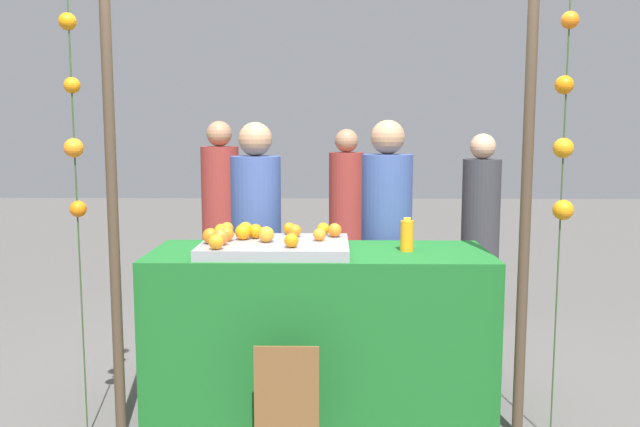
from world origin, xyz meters
TOP-DOWN VIEW (x-y plane):
  - ground_plane at (0.00, 0.00)m, footprint 24.00×24.00m
  - stall_counter at (0.00, 0.00)m, footprint 1.96×0.76m
  - orange_tray at (-0.25, -0.04)m, footprint 0.84×0.63m
  - orange_0 at (-0.57, 0.20)m, footprint 0.08×0.08m
  - orange_1 at (-0.54, -0.03)m, footprint 0.08×0.08m
  - orange_2 at (-0.15, 0.13)m, footprint 0.08×0.08m
  - orange_3 at (-0.38, 0.07)m, footprint 0.09×0.09m
  - orange_4 at (0.02, 0.21)m, footprint 0.08×0.08m
  - orange_5 at (-0.58, 0.08)m, footprint 0.09×0.09m
  - orange_6 at (-0.45, 0.15)m, footprint 0.09×0.09m
  - orange_7 at (-0.30, -0.06)m, footprint 0.09×0.09m
  - orange_8 at (-0.55, -0.17)m, footprint 0.09×0.09m
  - orange_9 at (-0.61, -0.12)m, footprint 0.09×0.09m
  - orange_10 at (-0.15, -0.23)m, footprint 0.08×0.08m
  - orange_11 at (0.09, 0.13)m, footprint 0.08×0.08m
  - orange_12 at (-0.45, 0.02)m, footprint 0.09×0.09m
  - orange_13 at (-0.55, -0.30)m, footprint 0.08×0.08m
  - orange_14 at (-0.00, -0.01)m, footprint 0.07×0.07m
  - orange_15 at (-0.19, 0.22)m, footprint 0.07×0.07m
  - juice_bottle at (0.51, 0.00)m, footprint 0.08×0.08m
  - chalkboard_sign at (-0.16, -0.58)m, footprint 0.33×0.03m
  - vendor_left at (-0.44, 0.62)m, footprint 0.34×0.34m
  - vendor_right at (0.44, 0.63)m, footprint 0.34×0.34m
  - crowd_person_0 at (0.21, 2.46)m, footprint 0.33×0.33m
  - crowd_person_1 at (1.33, 1.78)m, footprint 0.32×0.32m
  - crowd_person_2 at (-0.95, 2.19)m, footprint 0.34×0.34m
  - canopy_post_left at (-1.06, -0.42)m, footprint 0.06×0.06m
  - canopy_post_right at (1.06, -0.42)m, footprint 0.06×0.06m
  - garland_strand_left at (-1.23, -0.47)m, footprint 0.10×0.10m
  - garland_strand_right at (1.23, -0.46)m, footprint 0.12×0.11m

SIDE VIEW (x-z plane):
  - ground_plane at x=0.00m, z-range 0.00..0.00m
  - chalkboard_sign at x=-0.16m, z-range -0.01..0.55m
  - stall_counter at x=0.00m, z-range 0.00..0.92m
  - crowd_person_1 at x=1.33m, z-range -0.05..1.54m
  - crowd_person_0 at x=0.21m, z-range -0.06..1.58m
  - vendor_left at x=-0.44m, z-range -0.06..1.62m
  - vendor_right at x=0.44m, z-range -0.06..1.63m
  - crowd_person_2 at x=-0.95m, z-range -0.06..1.65m
  - orange_tray at x=-0.25m, z-range 0.92..0.98m
  - juice_bottle at x=0.51m, z-range 0.92..1.11m
  - orange_15 at x=-0.19m, z-range 0.98..1.06m
  - orange_14 at x=0.00m, z-range 0.98..1.06m
  - orange_2 at x=-0.15m, z-range 0.98..1.06m
  - orange_4 at x=0.02m, z-range 0.98..1.06m
  - orange_0 at x=-0.57m, z-range 0.98..1.06m
  - orange_10 at x=-0.15m, z-range 0.98..1.06m
  - orange_13 at x=-0.55m, z-range 0.98..1.07m
  - orange_1 at x=-0.54m, z-range 0.98..1.07m
  - orange_11 at x=0.09m, z-range 0.98..1.07m
  - orange_5 at x=-0.58m, z-range 0.98..1.07m
  - orange_3 at x=-0.38m, z-range 0.98..1.07m
  - orange_6 at x=-0.45m, z-range 0.98..1.07m
  - orange_8 at x=-0.55m, z-range 0.98..1.07m
  - orange_9 at x=-0.61m, z-range 0.98..1.07m
  - orange_7 at x=-0.30m, z-range 0.98..1.07m
  - orange_12 at x=-0.45m, z-range 0.98..1.07m
  - canopy_post_left at x=-1.06m, z-range 0.00..2.34m
  - canopy_post_right at x=1.06m, z-range 0.00..2.34m
  - garland_strand_right at x=1.23m, z-range 0.47..2.72m
  - garland_strand_left at x=-1.23m, z-range 0.52..2.77m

